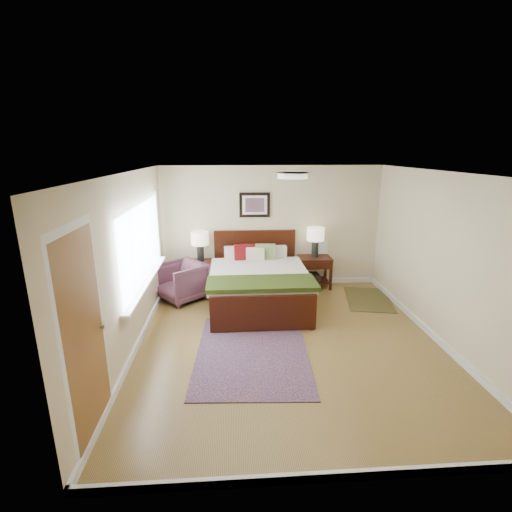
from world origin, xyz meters
name	(u,v)px	position (x,y,z in m)	size (l,w,h in m)	color
floor	(288,341)	(0.00, 0.00, 0.00)	(5.00, 5.00, 0.00)	olive
back_wall	(271,227)	(0.00, 2.50, 1.25)	(4.50, 0.04, 2.50)	beige
front_wall	(341,355)	(0.00, -2.50, 1.25)	(4.50, 0.04, 2.50)	beige
left_wall	(129,265)	(-2.25, 0.00, 1.25)	(0.04, 5.00, 2.50)	beige
right_wall	(443,259)	(2.25, 0.00, 1.25)	(0.04, 5.00, 2.50)	beige
ceiling	(293,172)	(0.00, 0.00, 2.50)	(4.50, 5.00, 0.02)	white
window	(144,244)	(-2.20, 0.70, 1.38)	(0.11, 2.72, 1.32)	silver
door	(85,339)	(-2.23, -1.75, 1.07)	(0.06, 1.00, 2.18)	silver
ceil_fixture	(293,175)	(0.00, 0.00, 2.47)	(0.44, 0.44, 0.08)	white
bed	(258,277)	(-0.35, 1.42, 0.54)	(1.80, 2.19, 1.18)	#361608
wall_art	(255,205)	(-0.35, 2.47, 1.72)	(0.62, 0.05, 0.50)	black
nightstand_left	(201,267)	(-1.46, 2.25, 0.49)	(0.51, 0.46, 0.61)	#361608
nightstand_right	(314,269)	(0.88, 2.26, 0.40)	(0.66, 0.50, 0.66)	#361608
lamp_left	(200,241)	(-1.46, 2.27, 1.04)	(0.35, 0.35, 0.61)	black
lamp_right	(316,237)	(0.88, 2.27, 1.09)	(0.35, 0.35, 0.61)	black
armchair	(182,281)	(-1.80, 1.76, 0.37)	(0.78, 0.81, 0.73)	#5C3241
rug_persian	(252,352)	(-0.56, -0.29, 0.01)	(1.57, 2.21, 0.01)	#0F0D44
rug_navy	(368,299)	(1.80, 1.51, 0.01)	(0.82, 1.23, 0.01)	black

